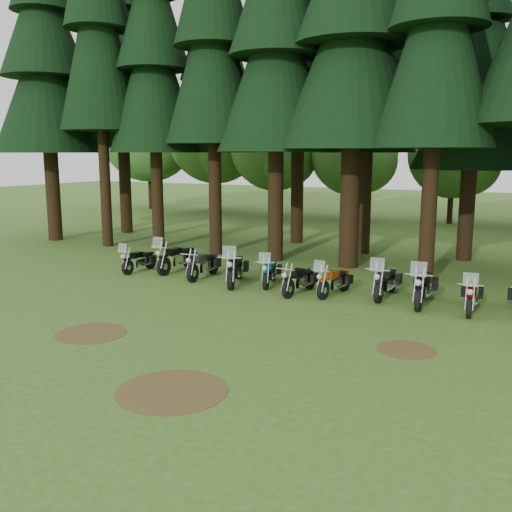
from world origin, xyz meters
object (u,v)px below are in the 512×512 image
at_px(motorcycle_0, 139,261).
at_px(motorcycle_1, 177,259).
at_px(motorcycle_8, 423,288).
at_px(motorcycle_7, 386,282).
at_px(motorcycle_6, 334,282).
at_px(motorcycle_9, 471,297).
at_px(motorcycle_5, 300,281).
at_px(motorcycle_3, 235,270).
at_px(motorcycle_4, 270,273).
at_px(motorcycle_2, 203,266).

bearing_deg(motorcycle_0, motorcycle_1, 26.87).
bearing_deg(motorcycle_8, motorcycle_7, 160.55).
distance_m(motorcycle_6, motorcycle_9, 4.23).
xyz_separation_m(motorcycle_5, motorcycle_8, (3.89, 0.46, 0.09)).
relative_size(motorcycle_0, motorcycle_1, 0.82).
bearing_deg(motorcycle_9, motorcycle_8, 169.72).
relative_size(motorcycle_3, motorcycle_8, 0.99).
bearing_deg(motorcycle_8, motorcycle_1, 172.81).
relative_size(motorcycle_5, motorcycle_8, 0.84).
height_order(motorcycle_1, motorcycle_4, motorcycle_1).
height_order(motorcycle_2, motorcycle_9, motorcycle_9).
xyz_separation_m(motorcycle_1, motorcycle_9, (10.95, -0.71, -0.05)).
distance_m(motorcycle_1, motorcycle_4, 4.23).
xyz_separation_m(motorcycle_0, motorcycle_6, (8.05, -0.02, 0.02)).
distance_m(motorcycle_3, motorcycle_4, 1.22).
relative_size(motorcycle_6, motorcycle_7, 0.89).
bearing_deg(motorcycle_1, motorcycle_4, -2.94).
bearing_deg(motorcycle_3, motorcycle_9, -19.30).
distance_m(motorcycle_4, motorcycle_5, 1.57).
bearing_deg(motorcycle_6, motorcycle_5, -153.59).
distance_m(motorcycle_2, motorcycle_5, 4.15).
relative_size(motorcycle_2, motorcycle_8, 0.90).
relative_size(motorcycle_0, motorcycle_4, 0.94).
bearing_deg(motorcycle_5, motorcycle_9, 9.29).
bearing_deg(motorcycle_7, motorcycle_0, -177.53).
relative_size(motorcycle_1, motorcycle_8, 0.98).
relative_size(motorcycle_4, motorcycle_9, 0.97).
xyz_separation_m(motorcycle_0, motorcycle_9, (12.28, -0.04, 0.04)).
height_order(motorcycle_4, motorcycle_9, motorcycle_9).
height_order(motorcycle_5, motorcycle_8, motorcycle_8).
bearing_deg(motorcycle_4, motorcycle_1, 158.90).
bearing_deg(motorcycle_4, motorcycle_6, -23.70).
bearing_deg(motorcycle_0, motorcycle_7, 3.13).
distance_m(motorcycle_6, motorcycle_7, 1.64).
xyz_separation_m(motorcycle_3, motorcycle_9, (7.86, 0.12, -0.07)).
xyz_separation_m(motorcycle_5, motorcycle_7, (2.65, 0.81, 0.06)).
xyz_separation_m(motorcycle_0, motorcycle_8, (10.86, 0.11, 0.10)).
distance_m(motorcycle_5, motorcycle_8, 3.92).
relative_size(motorcycle_0, motorcycle_9, 0.92).
relative_size(motorcycle_3, motorcycle_6, 1.16).
bearing_deg(motorcycle_3, motorcycle_5, -24.45).
xyz_separation_m(motorcycle_2, motorcycle_5, (4.11, -0.55, -0.03)).
bearing_deg(motorcycle_7, motorcycle_5, -163.23).
bearing_deg(motorcycle_9, motorcycle_1, 172.28).
bearing_deg(motorcycle_2, motorcycle_5, -11.02).
height_order(motorcycle_0, motorcycle_1, motorcycle_1).
bearing_deg(motorcycle_6, motorcycle_8, 12.03).
bearing_deg(motorcycle_1, motorcycle_3, -13.02).
relative_size(motorcycle_7, motorcycle_8, 0.95).
distance_m(motorcycle_2, motorcycle_7, 6.77).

